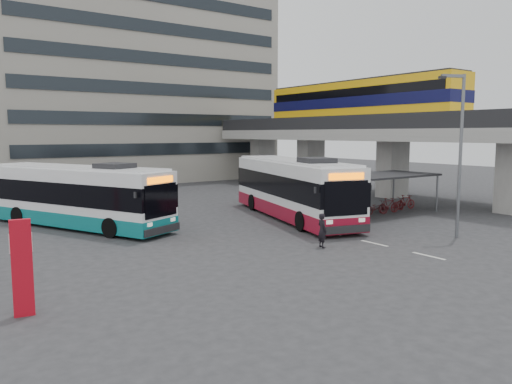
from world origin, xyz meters
TOP-DOWN VIEW (x-y plane):
  - ground at (0.00, 0.00)m, footprint 120.00×120.00m
  - viaduct at (17.00, 12.06)m, footprint 8.00×32.00m
  - bike_shelter at (8.47, 3.00)m, footprint 10.00×4.00m
  - office_block at (6.00, 36.00)m, footprint 30.00×15.00m
  - road_markings at (2.50, -3.00)m, footprint 0.15×7.60m
  - bus_main at (3.96, 4.88)m, footprint 6.19×13.29m
  - bus_teal at (-7.76, 9.48)m, footprint 7.52×12.28m
  - pedestrian at (-0.11, -2.20)m, footprint 0.48×0.64m
  - lamp_post at (6.90, -4.35)m, footprint 1.33×0.71m
  - sign_totem_south at (-12.91, -3.67)m, footprint 0.60×0.26m

SIDE VIEW (x-z plane):
  - ground at x=0.00m, z-range 0.00..0.00m
  - road_markings at x=2.50m, z-range 0.00..0.01m
  - pedestrian at x=-0.11m, z-range 0.00..1.58m
  - bike_shelter at x=8.47m, z-range 0.03..2.57m
  - sign_totem_south at x=-12.91m, z-range 0.04..2.83m
  - bus_teal at x=-7.76m, z-range -0.13..3.50m
  - bus_main at x=3.96m, z-range -0.14..3.71m
  - lamp_post at x=6.90m, z-range 0.56..8.59m
  - viaduct at x=17.00m, z-range 1.39..11.07m
  - office_block at x=6.00m, z-range 0.00..25.00m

